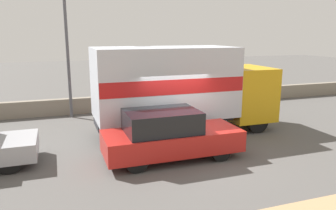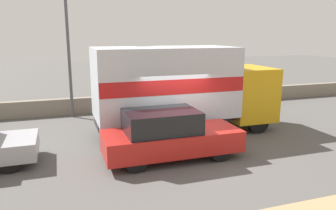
{
  "view_description": "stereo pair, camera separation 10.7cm",
  "coord_description": "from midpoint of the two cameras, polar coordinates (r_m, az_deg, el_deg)",
  "views": [
    {
      "loc": [
        -3.94,
        -9.4,
        3.93
      ],
      "look_at": [
        -0.27,
        1.2,
        1.46
      ],
      "focal_mm": 35.0,
      "sensor_mm": 36.0,
      "label": 1
    },
    {
      "loc": [
        -3.84,
        -9.43,
        3.93
      ],
      "look_at": [
        -0.27,
        1.2,
        1.46
      ],
      "focal_mm": 35.0,
      "sensor_mm": 36.0,
      "label": 2
    }
  ],
  "objects": [
    {
      "name": "box_truck",
      "position": [
        12.85,
        2.32,
        3.33
      ],
      "size": [
        7.18,
        2.58,
        3.42
      ],
      "color": "gold",
      "rests_on": "ground_plane"
    },
    {
      "name": "car_hatchback",
      "position": [
        10.39,
        0.4,
        -5.25
      ],
      "size": [
        4.35,
        1.72,
        1.59
      ],
      "color": "#B21E19",
      "rests_on": "ground_plane"
    },
    {
      "name": "ground_plane",
      "position": [
        10.92,
        3.64,
        -8.72
      ],
      "size": [
        80.0,
        80.0,
        0.0
      ],
      "primitive_type": "plane",
      "color": "#514F4C"
    },
    {
      "name": "stone_wall_backdrop",
      "position": [
        17.33,
        -5.22,
        0.58
      ],
      "size": [
        60.0,
        0.35,
        0.78
      ],
      "color": "gray",
      "rests_on": "ground_plane"
    },
    {
      "name": "street_lamp",
      "position": [
        15.89,
        -17.05,
        13.84
      ],
      "size": [
        0.56,
        0.28,
        7.82
      ],
      "color": "#4C4C51",
      "rests_on": "ground_plane"
    }
  ]
}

